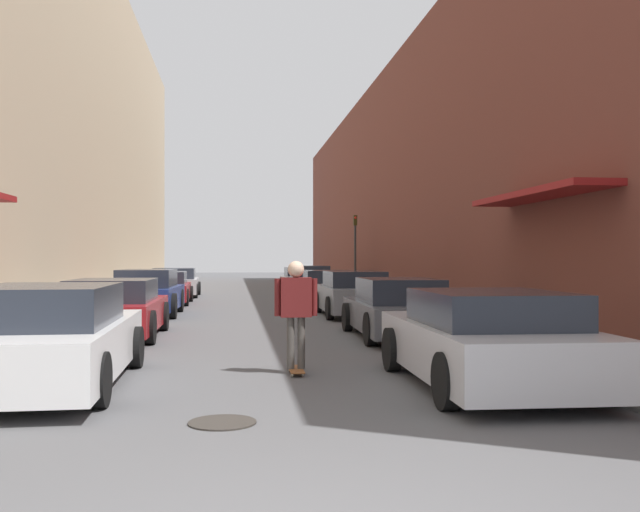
% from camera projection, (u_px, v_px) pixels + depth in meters
% --- Properties ---
extents(ground, '(114.72, 114.72, 0.00)m').
position_uv_depth(ground, '(246.00, 307.00, 24.59)').
color(ground, '#515154').
extents(curb_strip_left, '(1.80, 52.15, 0.12)m').
position_uv_depth(curb_strip_left, '(125.00, 298.00, 29.18)').
color(curb_strip_left, gray).
rests_on(curb_strip_left, ground).
extents(curb_strip_right, '(1.80, 52.15, 0.12)m').
position_uv_depth(curb_strip_right, '(359.00, 296.00, 30.35)').
color(curb_strip_right, gray).
rests_on(curb_strip_right, ground).
extents(building_row_left, '(4.90, 52.15, 14.87)m').
position_uv_depth(building_row_left, '(51.00, 116.00, 28.85)').
color(building_row_left, tan).
rests_on(building_row_left, ground).
extents(building_row_right, '(4.90, 52.15, 9.59)m').
position_uv_depth(building_row_right, '(425.00, 186.00, 30.70)').
color(building_row_right, brown).
rests_on(building_row_right, ground).
extents(parked_car_left_0, '(2.01, 4.84, 1.34)m').
position_uv_depth(parked_car_left_0, '(48.00, 338.00, 9.33)').
color(parked_car_left_0, silver).
rests_on(parked_car_left_0, ground).
extents(parked_car_left_1, '(1.97, 4.36, 1.25)m').
position_uv_depth(parked_car_left_1, '(114.00, 309.00, 15.06)').
color(parked_car_left_1, maroon).
rests_on(parked_car_left_1, ground).
extents(parked_car_left_2, '(1.85, 4.26, 1.35)m').
position_uv_depth(parked_car_left_2, '(148.00, 293.00, 20.87)').
color(parked_car_left_2, navy).
rests_on(parked_car_left_2, ground).
extents(parked_car_left_3, '(1.88, 4.17, 1.19)m').
position_uv_depth(parked_car_left_3, '(165.00, 288.00, 26.07)').
color(parked_car_left_3, maroon).
rests_on(parked_car_left_3, ground).
extents(parked_car_left_4, '(2.08, 4.21, 1.25)m').
position_uv_depth(parked_car_left_4, '(175.00, 283.00, 31.00)').
color(parked_car_left_4, '#B7B7BC').
rests_on(parked_car_left_4, ground).
extents(parked_car_right_0, '(2.08, 4.49, 1.26)m').
position_uv_depth(parked_car_right_0, '(487.00, 340.00, 9.35)').
color(parked_car_right_0, '#B7B7BC').
rests_on(parked_car_right_0, ground).
extents(parked_car_right_1, '(1.86, 4.50, 1.26)m').
position_uv_depth(parked_car_right_1, '(397.00, 309.00, 15.09)').
color(parked_car_right_1, '#515459').
rests_on(parked_car_right_1, ground).
extents(parked_car_right_2, '(1.90, 4.35, 1.31)m').
position_uv_depth(parked_car_right_2, '(353.00, 294.00, 20.73)').
color(parked_car_right_2, gray).
rests_on(parked_car_right_2, ground).
extents(parked_car_right_3, '(2.04, 4.17, 1.24)m').
position_uv_depth(parked_car_right_3, '(328.00, 288.00, 26.03)').
color(parked_car_right_3, silver).
rests_on(parked_car_right_3, ground).
extents(parked_car_right_4, '(1.93, 4.13, 1.35)m').
position_uv_depth(parked_car_right_4, '(309.00, 282.00, 31.02)').
color(parked_car_right_4, '#B7B7BC').
rests_on(parked_car_right_4, ground).
extents(parked_car_right_5, '(2.01, 4.22, 1.22)m').
position_uv_depth(parked_car_right_5, '(302.00, 279.00, 35.89)').
color(parked_car_right_5, silver).
rests_on(parked_car_right_5, ground).
extents(skateboarder, '(0.63, 0.78, 1.65)m').
position_uv_depth(skateboarder, '(296.00, 304.00, 10.41)').
color(skateboarder, brown).
rests_on(skateboarder, ground).
extents(manhole_cover, '(0.70, 0.70, 0.02)m').
position_uv_depth(manhole_cover, '(222.00, 422.00, 7.29)').
color(manhole_cover, '#332D28').
rests_on(manhole_cover, ground).
extents(traffic_light, '(0.16, 0.22, 3.46)m').
position_uv_depth(traffic_light, '(355.00, 245.00, 31.54)').
color(traffic_light, '#2D2D2D').
rests_on(traffic_light, curb_strip_right).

